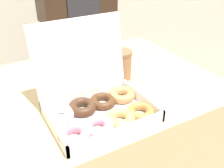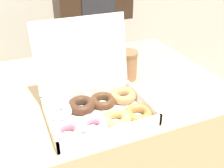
{
  "view_description": "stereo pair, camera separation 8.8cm",
  "coord_description": "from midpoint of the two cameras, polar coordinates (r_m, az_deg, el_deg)",
  "views": [
    {
      "loc": [
        -0.39,
        -0.84,
        1.29
      ],
      "look_at": [
        -0.01,
        -0.17,
        0.85
      ],
      "focal_mm": 42.0,
      "sensor_mm": 36.0,
      "label": 1
    },
    {
      "loc": [
        -0.31,
        -0.88,
        1.29
      ],
      "look_at": [
        -0.01,
        -0.17,
        0.85
      ],
      "focal_mm": 42.0,
      "sensor_mm": 36.0,
      "label": 2
    }
  ],
  "objects": [
    {
      "name": "table",
      "position": [
        1.3,
        -0.64,
        -14.71
      ],
      "size": [
        0.99,
        0.74,
        0.76
      ],
      "color": "tan",
      "rests_on": "ground_plane"
    },
    {
      "name": "donut_box",
      "position": [
        0.86,
        -0.63,
        -4.47
      ],
      "size": [
        0.36,
        0.3,
        0.29
      ],
      "color": "white",
      "rests_on": "table"
    },
    {
      "name": "coffee_cup",
      "position": [
        1.08,
        5.65,
        4.03
      ],
      "size": [
        0.09,
        0.09,
        0.12
      ],
      "color": "#8C6042",
      "rests_on": "table"
    },
    {
      "name": "person_customer",
      "position": [
        1.59,
        -2.56,
        16.3
      ],
      "size": [
        0.43,
        0.24,
        1.67
      ],
      "color": "gray",
      "rests_on": "ground_plane"
    }
  ]
}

